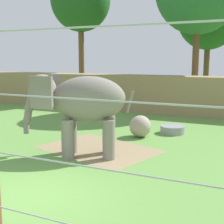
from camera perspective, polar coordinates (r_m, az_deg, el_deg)
name	(u,v)px	position (r m, az deg, el deg)	size (l,w,h in m)	color
ground_plane	(29,196)	(8.33, -14.70, -14.38)	(120.00, 120.00, 0.00)	#609342
dirt_patch	(99,149)	(11.93, -2.44, -6.68)	(4.17, 2.97, 0.01)	#937F5B
embankment_wall	(169,95)	(19.91, 10.21, 3.12)	(36.00, 1.80, 2.32)	#997F56
elephant	(80,103)	(10.80, -5.76, 1.71)	(3.56, 2.43, 2.83)	gray
enrichment_ball	(140,126)	(13.68, 5.12, -2.58)	(0.94, 0.94, 0.94)	tan
water_tub	(172,129)	(14.61, 10.86, -3.10)	(1.10, 1.10, 0.35)	gray
tree_behind_wall	(209,17)	(26.75, 17.05, 16.03)	(4.82, 4.82, 9.11)	brown
tree_right_of_centre	(81,0)	(25.60, -5.69, 19.41)	(4.56, 4.56, 10.19)	brown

